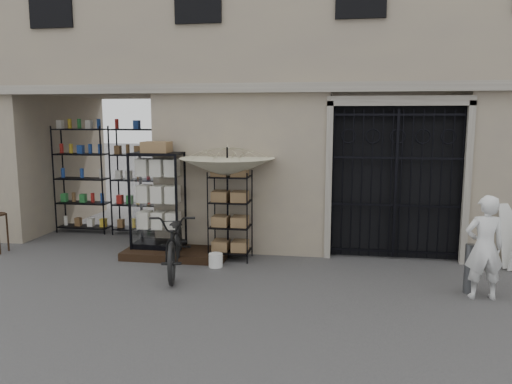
% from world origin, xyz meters
% --- Properties ---
extents(ground, '(80.00, 80.00, 0.00)m').
position_xyz_m(ground, '(0.00, 0.00, 0.00)').
color(ground, black).
rests_on(ground, ground).
extents(main_building, '(14.00, 4.00, 9.00)m').
position_xyz_m(main_building, '(0.00, 4.00, 4.50)').
color(main_building, gray).
rests_on(main_building, ground).
extents(shop_recess, '(3.00, 1.70, 3.00)m').
position_xyz_m(shop_recess, '(-4.50, 2.80, 1.50)').
color(shop_recess, black).
rests_on(shop_recess, ground).
extents(shop_shelving, '(2.70, 0.50, 2.50)m').
position_xyz_m(shop_shelving, '(-4.55, 3.30, 1.25)').
color(shop_shelving, black).
rests_on(shop_shelving, ground).
extents(iron_gate, '(2.50, 0.21, 3.00)m').
position_xyz_m(iron_gate, '(1.75, 2.28, 1.50)').
color(iron_gate, black).
rests_on(iron_gate, ground).
extents(step_platform, '(2.00, 0.90, 0.15)m').
position_xyz_m(step_platform, '(-2.40, 1.55, 0.07)').
color(step_platform, black).
rests_on(step_platform, ground).
extents(display_cabinet, '(0.98, 0.65, 2.03)m').
position_xyz_m(display_cabinet, '(-2.80, 1.71, 0.99)').
color(display_cabinet, black).
rests_on(display_cabinet, step_platform).
extents(wire_rack, '(0.81, 0.63, 1.70)m').
position_xyz_m(wire_rack, '(-1.33, 1.62, 0.83)').
color(wire_rack, black).
rests_on(wire_rack, ground).
extents(market_umbrella, '(1.60, 1.63, 2.58)m').
position_xyz_m(market_umbrella, '(-1.40, 1.68, 1.85)').
color(market_umbrella, black).
rests_on(market_umbrella, ground).
extents(white_bucket, '(0.34, 0.34, 0.25)m').
position_xyz_m(white_bucket, '(-1.49, 1.07, 0.12)').
color(white_bucket, silver).
rests_on(white_bucket, ground).
extents(bicycle, '(0.98, 1.25, 2.12)m').
position_xyz_m(bicycle, '(-2.10, 0.67, 0.00)').
color(bicycle, black).
rests_on(bicycle, ground).
extents(steel_bollard, '(0.18, 0.18, 0.78)m').
position_xyz_m(steel_bollard, '(2.71, 0.39, 0.39)').
color(steel_bollard, '#55575C').
rests_on(steel_bollard, ground).
extents(shopkeeper, '(0.73, 1.63, 0.38)m').
position_xyz_m(shopkeeper, '(2.85, 0.19, 0.00)').
color(shopkeeper, silver).
rests_on(shopkeeper, ground).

